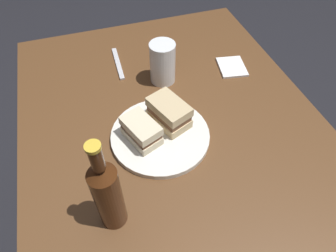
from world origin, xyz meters
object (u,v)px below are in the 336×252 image
Objects in this scene: cider_bottle at (108,194)px; fork at (118,63)px; plate at (160,136)px; sandwich_half_right at (141,131)px; napkin at (232,67)px; sandwich_half_left at (169,113)px; pint_glass at (163,65)px.

fork is at bearing -12.50° from cider_bottle.
sandwich_half_right is (0.00, 0.05, 0.04)m from plate.
cider_bottle is 0.67m from napkin.
napkin is 0.61× the size of fork.
sandwich_half_right is at bearing -31.02° from cider_bottle.
napkin is at bearing 71.05° from fork.
pint_glass is (0.20, -0.04, 0.01)m from sandwich_half_left.
cider_bottle reaches higher than sandwich_half_right.
sandwich_half_left is (0.04, -0.04, 0.05)m from plate.
plate is 0.07m from sandwich_half_right.
sandwich_half_right is 0.45m from napkin.
sandwich_half_left is at bearing 122.37° from napkin.
cider_bottle reaches higher than sandwich_half_left.
plate is at bearing -90.19° from sandwich_half_right.
sandwich_half_left is 0.35m from fork.
pint_glass is 0.26m from napkin.
sandwich_half_right is at bearing 111.95° from sandwich_half_left.
cider_bottle is at bearing -10.56° from fork.
sandwich_half_left reaches higher than sandwich_half_right.
pint_glass reaches higher than fork.
cider_bottle is (-0.20, 0.17, 0.11)m from plate.
plate is 0.26m from pint_glass.
sandwich_half_right is at bearing 120.09° from napkin.
cider_bottle is at bearing 138.14° from sandwich_half_left.
sandwich_half_left reaches higher than fork.
napkin is (0.22, -0.33, -0.00)m from plate.
sandwich_half_left is 1.28× the size of napkin.
sandwich_half_left is at bearing -68.05° from sandwich_half_right.
sandwich_half_right is 1.15× the size of napkin.
pint_glass is 0.78× the size of fork.
sandwich_half_left is 0.35m from napkin.
plate is 0.40m from napkin.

